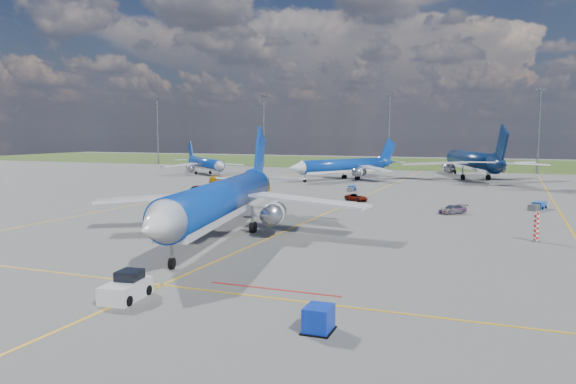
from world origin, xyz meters
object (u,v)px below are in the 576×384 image
at_px(warning_post, 536,227).
at_px(service_car_c, 452,209).
at_px(bg_jet_nw, 206,175).
at_px(uld_container, 319,319).
at_px(main_airliner, 222,236).
at_px(apron_bus, 239,184).
at_px(service_car_a, 196,189).
at_px(baggage_tug_c, 351,188).
at_px(pushback_tug, 126,288).
at_px(service_car_b, 356,197).
at_px(bg_jet_nnw, 343,180).
at_px(baggage_tug_e, 537,206).
at_px(bg_jet_n, 472,179).

xyz_separation_m(warning_post, service_car_c, (-9.82, 17.10, -0.89)).
height_order(bg_jet_nw, uld_container, bg_jet_nw).
height_order(main_airliner, service_car_c, main_airliner).
height_order(bg_jet_nw, service_car_c, bg_jet_nw).
bearing_deg(warning_post, apron_bus, 147.84).
height_order(service_car_a, baggage_tug_c, service_car_a).
bearing_deg(warning_post, pushback_tug, -129.62).
distance_m(bg_jet_nw, uld_container, 117.46).
xyz_separation_m(pushback_tug, service_car_b, (0.60, 57.78, -0.17)).
height_order(warning_post, service_car_c, warning_post).
height_order(uld_container, service_car_a, service_car_a).
xyz_separation_m(bg_jet_nnw, baggage_tug_e, (40.00, -38.47, 0.49)).
height_order(baggage_tug_c, baggage_tug_e, baggage_tug_e).
bearing_deg(service_car_c, uld_container, -49.96).
distance_m(service_car_a, baggage_tug_c, 29.19).
bearing_deg(bg_jet_nw, pushback_tug, -110.15).
distance_m(baggage_tug_c, baggage_tug_e, 35.21).
distance_m(service_car_c, baggage_tug_e, 14.15).
height_order(bg_jet_nw, service_car_b, bg_jet_nw).
xyz_separation_m(main_airliner, baggage_tug_c, (0.46, 50.61, 0.44)).
bearing_deg(bg_jet_nnw, pushback_tug, -52.53).
distance_m(bg_jet_nnw, uld_container, 100.90).
distance_m(bg_jet_nw, main_airliner, 87.62).
xyz_separation_m(bg_jet_nw, service_car_c, (66.53, -48.54, 0.61)).
relative_size(bg_jet_nnw, main_airliner, 0.81).
relative_size(bg_jet_nw, apron_bus, 2.84).
relative_size(bg_jet_nw, service_car_a, 7.12).
height_order(service_car_c, baggage_tug_c, service_car_c).
distance_m(bg_jet_n, main_airliner, 90.18).
bearing_deg(service_car_a, main_airliner, -54.04).
relative_size(pushback_tug, service_car_a, 1.24).
distance_m(apron_bus, service_car_a, 8.06).
distance_m(pushback_tug, uld_container, 13.96).
xyz_separation_m(bg_jet_nw, bg_jet_n, (65.19, 12.95, 0.00)).
bearing_deg(service_car_b, bg_jet_n, 16.87).
relative_size(service_car_c, baggage_tug_e, 0.88).
bearing_deg(service_car_a, baggage_tug_c, 32.96).
xyz_separation_m(bg_jet_n, uld_container, (-1.17, -111.43, 0.72)).
bearing_deg(baggage_tug_e, warning_post, -73.10).
bearing_deg(baggage_tug_c, service_car_b, -79.06).
xyz_separation_m(bg_jet_nnw, apron_bus, (-10.34, -33.58, 1.55)).
bearing_deg(service_car_a, service_car_b, 1.62).
bearing_deg(pushback_tug, service_car_b, 82.17).
bearing_deg(baggage_tug_e, service_car_c, -121.40).
bearing_deg(main_airliner, pushback_tug, -89.98).
distance_m(uld_container, service_car_a, 72.89).
bearing_deg(main_airliner, service_car_b, 69.19).
relative_size(service_car_a, service_car_c, 1.05).
relative_size(bg_jet_nnw, pushback_tug, 6.44).
bearing_deg(apron_bus, baggage_tug_e, -103.64).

